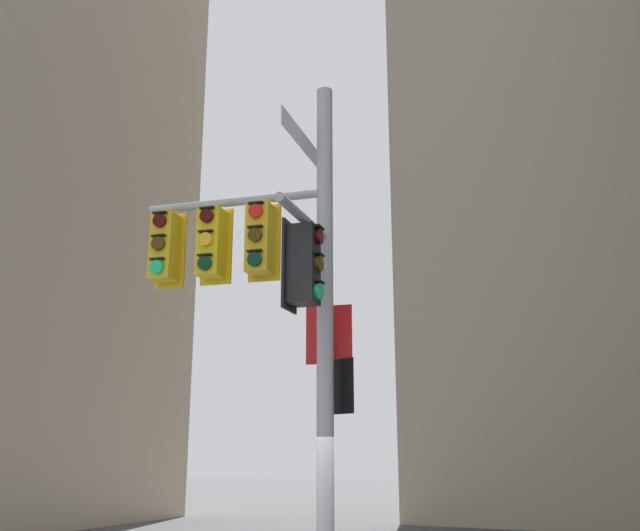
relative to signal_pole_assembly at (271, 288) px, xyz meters
name	(u,v)px	position (x,y,z in m)	size (l,w,h in m)	color
building_mid_block	(596,32)	(4.23, 24.01, 17.21)	(15.68, 15.68, 43.39)	tan
signal_pole_assembly	(271,288)	(0.00, 0.00, 0.00)	(3.06, 2.49, 7.41)	#9EA0A3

